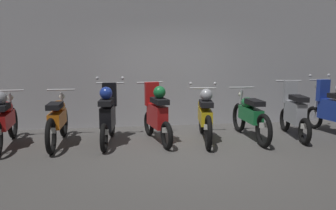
{
  "coord_description": "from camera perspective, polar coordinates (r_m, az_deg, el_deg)",
  "views": [
    {
      "loc": [
        -1.24,
        -5.95,
        1.84
      ],
      "look_at": [
        -0.27,
        0.76,
        0.75
      ],
      "focal_mm": 37.11,
      "sensor_mm": 36.0,
      "label": 1
    }
  ],
  "objects": [
    {
      "name": "motorbike_slot_1",
      "position": [
        7.07,
        -17.68,
        -2.31
      ],
      "size": [
        0.56,
        1.95,
        1.03
      ],
      "color": "black",
      "rests_on": "ground"
    },
    {
      "name": "ground_plane",
      "position": [
        6.35,
        3.4,
        -7.72
      ],
      "size": [
        80.0,
        80.0,
        0.0
      ],
      "primitive_type": "plane",
      "color": "#565451"
    },
    {
      "name": "motorbike_slot_6",
      "position": [
        7.77,
        20.01,
        -1.17
      ],
      "size": [
        0.56,
        1.68,
        1.18
      ],
      "color": "black",
      "rests_on": "ground"
    },
    {
      "name": "motorbike_slot_7",
      "position": [
        8.35,
        25.43,
        -0.51
      ],
      "size": [
        0.58,
        1.67,
        1.29
      ],
      "color": "black",
      "rests_on": "ground"
    },
    {
      "name": "motorbike_slot_3",
      "position": [
        6.92,
        -1.87,
        -1.48
      ],
      "size": [
        0.58,
        1.66,
        1.18
      ],
      "color": "black",
      "rests_on": "ground"
    },
    {
      "name": "motorbike_slot_4",
      "position": [
        7.04,
        6.08,
        -1.65
      ],
      "size": [
        0.58,
        1.94,
        1.15
      ],
      "color": "black",
      "rests_on": "ground"
    },
    {
      "name": "motorbike_slot_5",
      "position": [
        7.36,
        13.33,
        -1.68
      ],
      "size": [
        0.56,
        1.95,
        1.03
      ],
      "color": "black",
      "rests_on": "ground"
    },
    {
      "name": "motorbike_slot_2",
      "position": [
        6.88,
        -9.84,
        -1.65
      ],
      "size": [
        0.59,
        1.68,
        1.29
      ],
      "color": "black",
      "rests_on": "ground"
    },
    {
      "name": "motorbike_slot_0",
      "position": [
        7.27,
        -25.25,
        -2.16
      ],
      "size": [
        0.56,
        1.95,
        1.08
      ],
      "color": "black",
      "rests_on": "ground"
    },
    {
      "name": "back_wall",
      "position": [
        8.47,
        0.18,
        7.61
      ],
      "size": [
        16.0,
        0.3,
        3.23
      ],
      "primitive_type": "cube",
      "color": "#ADADB2",
      "rests_on": "ground"
    }
  ]
}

